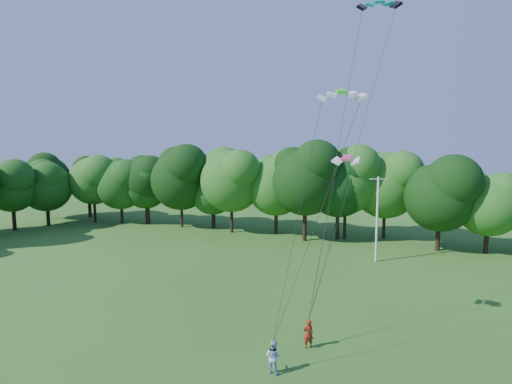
% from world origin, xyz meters
% --- Properties ---
extents(utility_pole, '(1.69, 0.62, 8.74)m').
position_xyz_m(utility_pole, '(6.42, 27.33, 4.48)').
color(utility_pole, silver).
rests_on(utility_pole, ground).
extents(kite_flyer_left, '(0.75, 0.69, 1.71)m').
position_xyz_m(kite_flyer_left, '(3.83, 7.50, 0.86)').
color(kite_flyer_left, maroon).
rests_on(kite_flyer_left, ground).
extents(kite_flyer_right, '(0.99, 0.85, 1.76)m').
position_xyz_m(kite_flyer_right, '(2.69, 4.33, 0.88)').
color(kite_flyer_right, '#A7BCE8').
rests_on(kite_flyer_right, ground).
extents(kite_teal, '(2.85, 1.54, 0.69)m').
position_xyz_m(kite_teal, '(6.71, 14.76, 21.47)').
color(kite_teal, '#048780').
rests_on(kite_teal, ground).
extents(kite_green, '(2.63, 1.65, 0.40)m').
position_xyz_m(kite_green, '(5.58, 6.38, 14.50)').
color(kite_green, '#30E522').
rests_on(kite_green, ground).
extents(kite_pink, '(1.71, 0.94, 0.37)m').
position_xyz_m(kite_pink, '(5.45, 10.08, 11.07)').
color(kite_pink, '#CD396E').
rests_on(kite_pink, ground).
extents(tree_back_west, '(7.75, 7.75, 11.27)m').
position_xyz_m(tree_back_west, '(-28.09, 36.73, 7.04)').
color(tree_back_west, '#362015').
rests_on(tree_back_west, ground).
extents(tree_back_center, '(9.37, 9.37, 13.63)m').
position_xyz_m(tree_back_center, '(1.12, 36.34, 8.51)').
color(tree_back_center, black).
rests_on(tree_back_center, ground).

